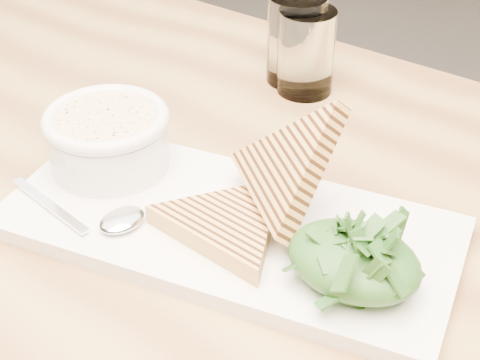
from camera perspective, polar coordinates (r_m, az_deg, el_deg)
The scene contains 14 objects.
table_top at distance 0.78m, azimuth -8.03°, elevation -1.37°, with size 1.26×0.84×0.04m, color #A28045.
table_leg_bl at distance 1.55m, azimuth -14.51°, elevation 1.34°, with size 0.06×0.06×0.73m, color #A28045.
platter at distance 0.69m, azimuth -0.92°, elevation -3.63°, with size 0.42×0.19×0.02m, color white.
soup_bowl at distance 0.76m, azimuth -10.13°, elevation 2.72°, with size 0.12×0.12×0.05m, color white.
soup at distance 0.74m, azimuth -10.36°, elevation 4.59°, with size 0.10×0.10×0.01m, color #D6BB82.
bowl_rim at distance 0.74m, azimuth -10.38°, elevation 4.73°, with size 0.13×0.13×0.01m, color white.
sandwich_flat at distance 0.66m, azimuth -0.93°, elevation -3.44°, with size 0.15×0.15×0.02m, color tan, non-canonical shape.
sandwich_lean at distance 0.66m, azimuth 3.58°, elevation 0.90°, with size 0.15×0.15×0.08m, color tan, non-canonical shape.
salad_base at distance 0.61m, azimuth 8.84°, elevation -6.19°, with size 0.11×0.09×0.04m, color #133F13.
arugula_pile at distance 0.61m, azimuth 8.88°, elevation -5.84°, with size 0.11×0.10×0.05m, color #335C24, non-canonical shape.
spoon_bowl at distance 0.68m, azimuth -9.14°, elevation -3.08°, with size 0.03×0.05×0.01m, color silver.
spoon_handle at distance 0.72m, azimuth -14.55°, elevation -1.88°, with size 0.12×0.01×0.00m, color silver.
glass_near at distance 0.91m, azimuth 5.16°, elevation 9.88°, with size 0.07×0.07×0.10m, color white.
glass_far at distance 0.93m, azimuth 4.41°, elevation 10.84°, with size 0.07×0.07×0.11m, color white.
Camera 1 is at (0.29, -0.25, 1.21)m, focal length 55.00 mm.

